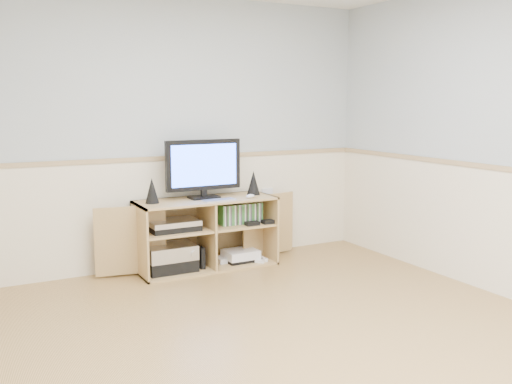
# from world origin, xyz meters

# --- Properties ---
(room) EXTENTS (4.04, 4.54, 2.54)m
(room) POSITION_xyz_m (-0.06, 0.12, 1.22)
(room) COLOR tan
(room) RESTS_ON ground
(media_cabinet) EXTENTS (2.01, 0.48, 0.65)m
(media_cabinet) POSITION_xyz_m (0.22, 2.03, 0.33)
(media_cabinet) COLOR tan
(media_cabinet) RESTS_ON floor
(monitor) EXTENTS (0.72, 0.18, 0.54)m
(monitor) POSITION_xyz_m (0.22, 2.03, 0.95)
(monitor) COLOR black
(monitor) RESTS_ON media_cabinet
(speaker_left) EXTENTS (0.12, 0.12, 0.23)m
(speaker_left) POSITION_xyz_m (-0.29, 2.00, 0.76)
(speaker_left) COLOR black
(speaker_left) RESTS_ON media_cabinet
(speaker_right) EXTENTS (0.13, 0.13, 0.23)m
(speaker_right) POSITION_xyz_m (0.72, 2.00, 0.77)
(speaker_right) COLOR black
(speaker_right) RESTS_ON media_cabinet
(keyboard) EXTENTS (0.31, 0.14, 0.01)m
(keyboard) POSITION_xyz_m (0.28, 1.84, 0.66)
(keyboard) COLOR silver
(keyboard) RESTS_ON media_cabinet
(mouse) EXTENTS (0.11, 0.10, 0.04)m
(mouse) POSITION_xyz_m (0.61, 1.84, 0.67)
(mouse) COLOR white
(mouse) RESTS_ON media_cabinet
(av_components) EXTENTS (0.52, 0.33, 0.47)m
(av_components) POSITION_xyz_m (-0.13, 1.98, 0.22)
(av_components) COLOR black
(av_components) RESTS_ON media_cabinet
(game_consoles) EXTENTS (0.45, 0.30, 0.11)m
(game_consoles) POSITION_xyz_m (0.55, 1.97, 0.07)
(game_consoles) COLOR white
(game_consoles) RESTS_ON media_cabinet
(game_cases) EXTENTS (0.42, 0.14, 0.19)m
(game_cases) POSITION_xyz_m (0.56, 1.96, 0.48)
(game_cases) COLOR #3F8C3F
(game_cases) RESTS_ON media_cabinet
(wall_outlet) EXTENTS (0.12, 0.03, 0.12)m
(wall_outlet) POSITION_xyz_m (1.00, 2.23, 0.60)
(wall_outlet) COLOR white
(wall_outlet) RESTS_ON wall_back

